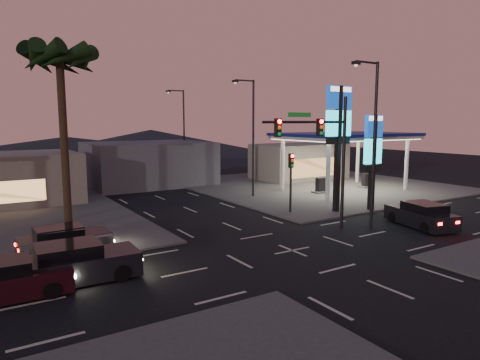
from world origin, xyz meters
TOP-DOWN VIEW (x-y plane):
  - ground at (0.00, 0.00)m, footprint 140.00×140.00m
  - corner_lot_ne at (16.00, 16.00)m, footprint 24.00×24.00m
  - gas_station at (16.00, 12.00)m, footprint 12.20×8.20m
  - convenience_store at (18.00, 21.00)m, footprint 10.00×6.00m
  - pylon_sign_tall at (8.50, 5.50)m, footprint 2.20×0.35m
  - pylon_sign_short at (11.00, 4.50)m, footprint 1.60×0.35m
  - traffic_signal_mast at (3.76, 1.99)m, footprint 6.10×0.39m
  - pedestal_signal at (5.50, 6.98)m, footprint 0.32×0.39m
  - streetlight_near at (6.79, 1.00)m, footprint 2.14×0.25m
  - streetlight_mid at (6.79, 14.00)m, footprint 2.14×0.25m
  - streetlight_far at (6.79, 28.00)m, footprint 2.14×0.25m
  - palm_a at (-9.00, 9.50)m, footprint 4.41×4.41m
  - building_far_mid at (2.00, 26.00)m, footprint 12.00×9.00m
  - hill_right at (15.00, 60.00)m, footprint 50.00×50.00m
  - hill_center at (0.00, 60.00)m, footprint 60.00×60.00m
  - car_lane_a_front at (-10.22, 1.43)m, footprint 5.07×2.25m
  - car_lane_a_mid at (-12.78, 1.00)m, footprint 4.60×2.06m
  - car_lane_b_front at (-9.93, 5.29)m, footprint 4.40×2.04m
  - car_lane_b_mid at (-9.96, 5.57)m, footprint 4.46×1.99m
  - suv_station at (9.98, -0.37)m, footprint 3.01×4.96m

SIDE VIEW (x-z plane):
  - ground at x=0.00m, z-range 0.00..0.00m
  - corner_lot_ne at x=16.00m, z-range 0.00..0.12m
  - car_lane_b_front at x=-9.93m, z-range -0.05..1.35m
  - car_lane_b_mid at x=-9.96m, z-range -0.05..1.38m
  - car_lane_a_mid at x=-12.78m, z-range -0.05..1.42m
  - suv_station at x=9.98m, z-range -0.06..1.50m
  - car_lane_a_front at x=-10.22m, z-range -0.06..1.57m
  - convenience_store at x=18.00m, z-range 0.00..4.00m
  - hill_center at x=0.00m, z-range 0.00..4.00m
  - building_far_mid at x=2.00m, z-range 0.00..4.40m
  - hill_right at x=15.00m, z-range 0.00..5.00m
  - pedestal_signal at x=5.50m, z-range 0.77..5.07m
  - pylon_sign_short at x=11.00m, z-range 1.16..8.16m
  - gas_station at x=16.00m, z-range 2.34..7.82m
  - traffic_signal_mast at x=3.76m, z-range 1.23..9.23m
  - streetlight_near at x=6.79m, z-range 0.72..10.72m
  - streetlight_mid at x=6.79m, z-range 0.72..10.72m
  - streetlight_far at x=6.79m, z-range 0.72..10.72m
  - pylon_sign_tall at x=8.50m, z-range 1.89..10.89m
  - palm_a at x=-9.00m, z-range 4.00..14.86m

